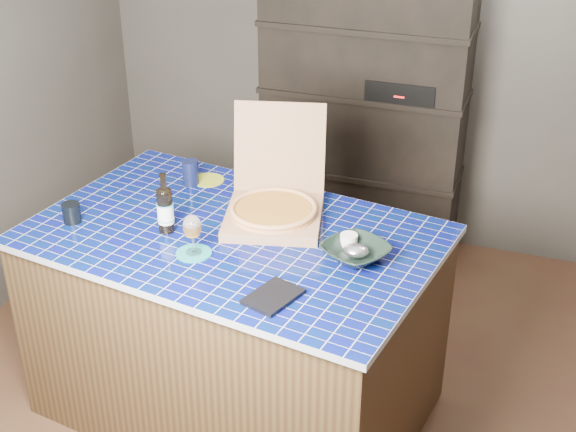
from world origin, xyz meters
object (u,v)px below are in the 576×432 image
at_px(mead_bottle, 165,209).
at_px(dvd_case, 273,297).
at_px(wine_glass, 192,228).
at_px(kitchen_island, 236,323).
at_px(pizza_box, 274,206).
at_px(bowl, 356,252).

relative_size(mead_bottle, dvd_case, 1.29).
bearing_deg(wine_glass, mead_bottle, 144.79).
height_order(kitchen_island, mead_bottle, mead_bottle).
relative_size(pizza_box, dvd_case, 2.79).
bearing_deg(kitchen_island, bowl, 5.76).
height_order(pizza_box, dvd_case, pizza_box).
bearing_deg(dvd_case, bowl, 78.84).
distance_m(dvd_case, bowl, 0.44).
distance_m(pizza_box, wine_glass, 0.45).
relative_size(pizza_box, mead_bottle, 2.15).
distance_m(kitchen_island, wine_glass, 0.64).
xyz_separation_m(wine_glass, dvd_case, (0.42, -0.20, -0.11)).
bearing_deg(bowl, wine_glass, -163.96).
bearing_deg(mead_bottle, kitchen_island, 16.15).
bearing_deg(wine_glass, pizza_box, 62.10).
bearing_deg(bowl, kitchen_island, 176.71).
xyz_separation_m(pizza_box, mead_bottle, (-0.40, -0.26, 0.04)).
bearing_deg(wine_glass, kitchen_island, 69.11).
xyz_separation_m(kitchen_island, bowl, (0.56, -0.03, 0.51)).
xyz_separation_m(kitchen_island, pizza_box, (0.13, 0.18, 0.54)).
height_order(kitchen_island, bowl, bowl).
bearing_deg(pizza_box, bowl, -39.59).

